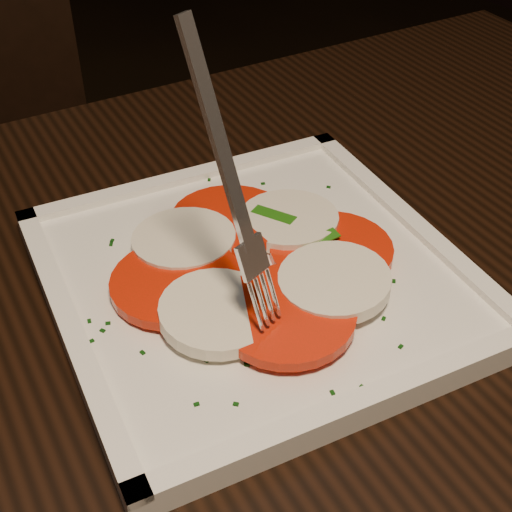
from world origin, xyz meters
TOP-DOWN VIEW (x-y plane):
  - table at (0.00, 0.04)m, footprint 1.30×0.96m
  - plate at (0.06, 0.09)m, footprint 0.34×0.34m
  - caprese_salad at (0.06, 0.09)m, footprint 0.25×0.26m
  - fork at (0.01, 0.06)m, footprint 0.04×0.07m

SIDE VIEW (x-z plane):
  - table at x=0.00m, z-range 0.28..1.03m
  - plate at x=0.06m, z-range 0.75..0.76m
  - caprese_salad at x=0.06m, z-range 0.76..0.78m
  - fork at x=0.01m, z-range 0.78..0.97m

